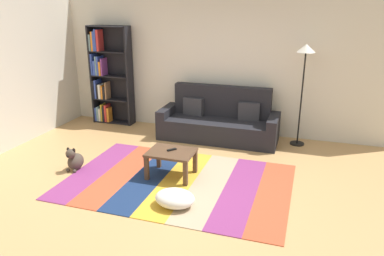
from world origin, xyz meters
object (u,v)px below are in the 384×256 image
standing_lamp (305,62)px  coffee_table (171,156)px  bookshelf (107,77)px  couch (219,122)px  dog (75,160)px  pouf (175,198)px  tv_remote (172,150)px

standing_lamp → coffee_table: bearing=-131.3°
standing_lamp → bookshelf: bearing=178.0°
couch → dog: (-1.81, -2.10, -0.18)m
dog → coffee_table: bearing=9.3°
bookshelf → coffee_table: 3.20m
pouf → standing_lamp: 3.44m
coffee_table → pouf: bearing=-66.1°
dog → bookshelf: bearing=107.6°
pouf → tv_remote: bearing=113.1°
pouf → standing_lamp: bearing=63.7°
bookshelf → couch: bearing=-6.4°
couch → coffee_table: 1.87m
coffee_table → dog: 1.57m
couch → dog: bearing=-130.8°
couch → pouf: bearing=-88.1°
pouf → dog: size_ratio=1.32×
dog → standing_lamp: standing_lamp is taller
couch → tv_remote: couch is taller
pouf → couch: bearing=91.9°
bookshelf → pouf: bearing=-48.0°
dog → standing_lamp: (3.29, 2.24, 1.38)m
coffee_table → standing_lamp: size_ratio=0.37×
bookshelf → dog: bearing=-72.4°
bookshelf → pouf: bookshelf is taller
pouf → coffee_table: bearing=113.9°
standing_lamp → dog: bearing=-145.7°
pouf → dog: bearing=163.4°
pouf → dog: (-1.90, 0.57, 0.04)m
pouf → dog: 1.98m
dog → couch: bearing=49.2°
couch → standing_lamp: (1.48, 0.15, 1.20)m
tv_remote → dog: bearing=-129.9°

